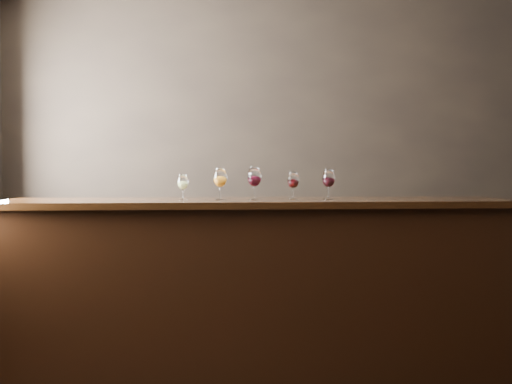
{
  "coord_description": "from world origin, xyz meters",
  "views": [
    {
      "loc": [
        -0.59,
        -3.48,
        1.41
      ],
      "look_at": [
        -0.49,
        1.27,
        1.24
      ],
      "focal_mm": 50.0,
      "sensor_mm": 36.0,
      "label": 1
    }
  ],
  "objects_px": {
    "glass_red_a": "(254,178)",
    "glass_red_c": "(329,179)",
    "back_bar_shelf": "(269,298)",
    "glass_amber": "(220,178)",
    "glass_white": "(183,183)",
    "glass_red_b": "(293,181)",
    "bar_counter": "(261,291)"
  },
  "relations": [
    {
      "from": "back_bar_shelf",
      "to": "glass_red_a",
      "type": "distance_m",
      "value": 1.25
    },
    {
      "from": "glass_red_a",
      "to": "glass_red_b",
      "type": "relative_size",
      "value": 1.17
    },
    {
      "from": "glass_white",
      "to": "glass_amber",
      "type": "height_order",
      "value": "glass_amber"
    },
    {
      "from": "back_bar_shelf",
      "to": "glass_white",
      "type": "bearing_deg",
      "value": -127.38
    },
    {
      "from": "bar_counter",
      "to": "glass_white",
      "type": "xyz_separation_m",
      "value": [
        -0.52,
        -0.03,
        0.73
      ]
    },
    {
      "from": "back_bar_shelf",
      "to": "glass_amber",
      "type": "distance_m",
      "value": 1.28
    },
    {
      "from": "glass_amber",
      "to": "glass_red_b",
      "type": "relative_size",
      "value": 1.14
    },
    {
      "from": "glass_red_c",
      "to": "glass_red_a",
      "type": "bearing_deg",
      "value": -176.82
    },
    {
      "from": "bar_counter",
      "to": "back_bar_shelf",
      "type": "relative_size",
      "value": 1.52
    },
    {
      "from": "glass_white",
      "to": "glass_red_c",
      "type": "relative_size",
      "value": 0.84
    },
    {
      "from": "glass_red_a",
      "to": "glass_red_c",
      "type": "bearing_deg",
      "value": 3.18
    },
    {
      "from": "glass_white",
      "to": "glass_red_c",
      "type": "bearing_deg",
      "value": 1.39
    },
    {
      "from": "glass_white",
      "to": "glass_amber",
      "type": "xyz_separation_m",
      "value": [
        0.25,
        0.0,
        0.03
      ]
    },
    {
      "from": "bar_counter",
      "to": "glass_red_a",
      "type": "distance_m",
      "value": 0.77
    },
    {
      "from": "glass_red_b",
      "to": "glass_amber",
      "type": "bearing_deg",
      "value": -175.87
    },
    {
      "from": "glass_red_b",
      "to": "glass_red_c",
      "type": "height_order",
      "value": "glass_red_c"
    },
    {
      "from": "glass_red_a",
      "to": "back_bar_shelf",
      "type": "bearing_deg",
      "value": 80.59
    },
    {
      "from": "glass_amber",
      "to": "glass_red_b",
      "type": "xyz_separation_m",
      "value": [
        0.49,
        0.04,
        -0.02
      ]
    },
    {
      "from": "back_bar_shelf",
      "to": "glass_red_c",
      "type": "height_order",
      "value": "glass_red_c"
    },
    {
      "from": "glass_white",
      "to": "glass_red_a",
      "type": "relative_size",
      "value": 0.78
    },
    {
      "from": "glass_amber",
      "to": "glass_red_a",
      "type": "distance_m",
      "value": 0.23
    },
    {
      "from": "glass_red_c",
      "to": "bar_counter",
      "type": "bearing_deg",
      "value": 178.94
    },
    {
      "from": "glass_red_a",
      "to": "glass_red_c",
      "type": "height_order",
      "value": "glass_red_a"
    },
    {
      "from": "glass_amber",
      "to": "bar_counter",
      "type": "bearing_deg",
      "value": 5.74
    },
    {
      "from": "glass_white",
      "to": "back_bar_shelf",
      "type": "bearing_deg",
      "value": 52.62
    },
    {
      "from": "glass_white",
      "to": "glass_red_a",
      "type": "xyz_separation_m",
      "value": [
        0.47,
        -0.0,
        0.03
      ]
    },
    {
      "from": "bar_counter",
      "to": "back_bar_shelf",
      "type": "distance_m",
      "value": 0.79
    },
    {
      "from": "glass_amber",
      "to": "glass_white",
      "type": "bearing_deg",
      "value": -178.87
    },
    {
      "from": "glass_red_a",
      "to": "bar_counter",
      "type": "bearing_deg",
      "value": 40.3
    },
    {
      "from": "bar_counter",
      "to": "glass_red_a",
      "type": "bearing_deg",
      "value": -143.32
    },
    {
      "from": "bar_counter",
      "to": "glass_red_a",
      "type": "xyz_separation_m",
      "value": [
        -0.04,
        -0.04,
        0.76
      ]
    },
    {
      "from": "glass_red_c",
      "to": "back_bar_shelf",
      "type": "bearing_deg",
      "value": 115.32
    }
  ]
}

